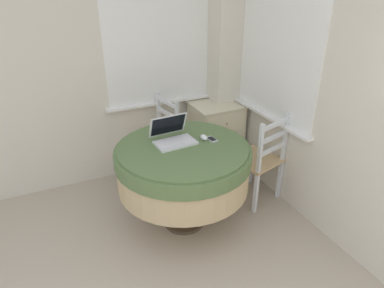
{
  "coord_description": "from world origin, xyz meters",
  "views": [
    {
      "loc": [
        0.1,
        -0.32,
        2.02
      ],
      "look_at": [
        1.21,
        2.07,
        0.69
      ],
      "focal_mm": 32.0,
      "sensor_mm": 36.0,
      "label": 1
    }
  ],
  "objects_px": {
    "laptop": "(173,136)",
    "dining_chair_near_right_window": "(259,160)",
    "cell_phone": "(212,139)",
    "round_dining_table": "(183,164)",
    "computer_mouse": "(204,137)",
    "corner_cabinet": "(215,135)",
    "dining_chair_near_back_window": "(158,142)"
  },
  "relations": [
    {
      "from": "laptop",
      "to": "dining_chair_near_right_window",
      "type": "distance_m",
      "value": 0.92
    },
    {
      "from": "cell_phone",
      "to": "round_dining_table",
      "type": "bearing_deg",
      "value": -178.35
    },
    {
      "from": "computer_mouse",
      "to": "dining_chair_near_right_window",
      "type": "bearing_deg",
      "value": -0.06
    },
    {
      "from": "laptop",
      "to": "corner_cabinet",
      "type": "distance_m",
      "value": 1.12
    },
    {
      "from": "round_dining_table",
      "to": "dining_chair_near_right_window",
      "type": "bearing_deg",
      "value": 2.55
    },
    {
      "from": "cell_phone",
      "to": "dining_chair_near_back_window",
      "type": "relative_size",
      "value": 0.13
    },
    {
      "from": "laptop",
      "to": "dining_chair_near_back_window",
      "type": "xyz_separation_m",
      "value": [
        0.09,
        0.68,
        -0.38
      ]
    },
    {
      "from": "dining_chair_near_right_window",
      "to": "corner_cabinet",
      "type": "bearing_deg",
      "value": 93.89
    },
    {
      "from": "laptop",
      "to": "cell_phone",
      "type": "bearing_deg",
      "value": -19.87
    },
    {
      "from": "laptop",
      "to": "cell_phone",
      "type": "distance_m",
      "value": 0.33
    },
    {
      "from": "computer_mouse",
      "to": "dining_chair_near_right_window",
      "type": "relative_size",
      "value": 0.09
    },
    {
      "from": "cell_phone",
      "to": "corner_cabinet",
      "type": "bearing_deg",
      "value": 58.84
    },
    {
      "from": "round_dining_table",
      "to": "laptop",
      "type": "xyz_separation_m",
      "value": [
        -0.04,
        0.12,
        0.21
      ]
    },
    {
      "from": "laptop",
      "to": "dining_chair_near_right_window",
      "type": "height_order",
      "value": "laptop"
    },
    {
      "from": "dining_chair_near_back_window",
      "to": "corner_cabinet",
      "type": "bearing_deg",
      "value": 0.23
    },
    {
      "from": "dining_chair_near_back_window",
      "to": "dining_chair_near_right_window",
      "type": "distance_m",
      "value": 1.06
    },
    {
      "from": "corner_cabinet",
      "to": "cell_phone",
      "type": "bearing_deg",
      "value": -121.16
    },
    {
      "from": "laptop",
      "to": "cell_phone",
      "type": "relative_size",
      "value": 2.93
    },
    {
      "from": "computer_mouse",
      "to": "cell_phone",
      "type": "xyz_separation_m",
      "value": [
        0.06,
        -0.03,
        -0.02
      ]
    },
    {
      "from": "round_dining_table",
      "to": "laptop",
      "type": "distance_m",
      "value": 0.25
    },
    {
      "from": "dining_chair_near_right_window",
      "to": "computer_mouse",
      "type": "bearing_deg",
      "value": 179.94
    },
    {
      "from": "dining_chair_near_back_window",
      "to": "round_dining_table",
      "type": "bearing_deg",
      "value": -93.89
    },
    {
      "from": "laptop",
      "to": "corner_cabinet",
      "type": "xyz_separation_m",
      "value": [
        0.78,
        0.68,
        -0.44
      ]
    },
    {
      "from": "round_dining_table",
      "to": "dining_chair_near_back_window",
      "type": "height_order",
      "value": "dining_chair_near_back_window"
    },
    {
      "from": "dining_chair_near_right_window",
      "to": "dining_chair_near_back_window",
      "type": "bearing_deg",
      "value": 134.3
    },
    {
      "from": "computer_mouse",
      "to": "dining_chair_near_back_window",
      "type": "height_order",
      "value": "dining_chair_near_back_window"
    },
    {
      "from": "computer_mouse",
      "to": "dining_chair_near_right_window",
      "type": "xyz_separation_m",
      "value": [
        0.59,
        -0.0,
        -0.35
      ]
    },
    {
      "from": "computer_mouse",
      "to": "corner_cabinet",
      "type": "xyz_separation_m",
      "value": [
        0.54,
        0.76,
        -0.41
      ]
    },
    {
      "from": "round_dining_table",
      "to": "dining_chair_near_back_window",
      "type": "bearing_deg",
      "value": 86.11
    },
    {
      "from": "round_dining_table",
      "to": "dining_chair_near_back_window",
      "type": "distance_m",
      "value": 0.81
    },
    {
      "from": "round_dining_table",
      "to": "dining_chair_near_right_window",
      "type": "height_order",
      "value": "dining_chair_near_right_window"
    },
    {
      "from": "round_dining_table",
      "to": "cell_phone",
      "type": "xyz_separation_m",
      "value": [
        0.27,
        0.01,
        0.17
      ]
    }
  ]
}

